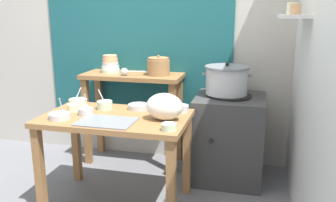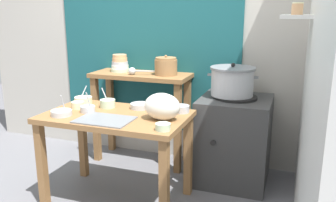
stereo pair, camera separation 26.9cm
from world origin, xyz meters
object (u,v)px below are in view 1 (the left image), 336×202
Objects in this scene: prep_bowl_0 at (181,108)px; prep_bowl_8 at (159,109)px; ladle at (126,72)px; back_shelf_table at (133,96)px; plastic_bag at (164,107)px; clay_pot at (158,66)px; prep_bowl_6 at (169,127)px; stove_block at (229,137)px; prep_bowl_1 at (60,116)px; prep_bowl_5 at (78,102)px; steamer_pot at (227,80)px; serving_tray at (106,122)px; prep_bowl_4 at (138,106)px; prep_table at (116,130)px; bowl_stack_enamel at (110,65)px; prep_bowl_7 at (86,111)px; prep_bowl_3 at (74,107)px; prep_bowl_2 at (105,105)px.

prep_bowl_8 is (-0.17, -0.03, -0.01)m from prep_bowl_0.
ladle is 0.71m from prep_bowl_8.
back_shelf_table is 3.57× the size of plastic_bag.
clay_pot is at bearing 105.79° from prep_bowl_8.
ladle is 2.64× the size of prep_bowl_6.
stove_block reaches higher than prep_bowl_0.
prep_bowl_5 is at bearing 96.76° from prep_bowl_1.
steamer_pot is at bearing -1.09° from ladle.
prep_bowl_4 is (0.11, 0.39, 0.02)m from serving_tray.
prep_bowl_0 is at bearing 0.54° from prep_bowl_4.
prep_table is 6.12× the size of bowl_stack_enamel.
prep_bowl_1 reaches higher than serving_tray.
stove_block is 2.90× the size of plastic_bag.
serving_tray is 3.92× the size of prep_bowl_6.
clay_pot reaches higher than bowl_stack_enamel.
serving_tray is (0.14, -0.96, 0.05)m from back_shelf_table.
prep_bowl_1 is (-0.23, -0.96, 0.06)m from back_shelf_table.
serving_tray is at bearing -81.72° from back_shelf_table.
back_shelf_table is 0.96m from plastic_bag.
prep_bowl_6 reaches higher than prep_table.
steamer_pot is 0.79m from plastic_bag.
prep_table is 0.27m from prep_bowl_7.
clay_pot is 0.62m from prep_bowl_4.
stove_block is at bearing 33.11° from prep_bowl_7.
bowl_stack_enamel reaches higher than prep_bowl_5.
prep_table is 7.33× the size of prep_bowl_5.
bowl_stack_enamel is at bearing 137.18° from prep_bowl_8.
prep_bowl_7 is 1.10× the size of prep_bowl_8.
serving_tray is at bearing -105.75° from prep_bowl_4.
bowl_stack_enamel is 1.08× the size of prep_bowl_7.
prep_bowl_6 is at bearing -51.03° from prep_bowl_4.
back_shelf_table is at bearing 113.66° from prep_bowl_4.
back_shelf_table is 1.00m from stove_block.
prep_bowl_8 is (0.18, -0.02, -0.00)m from prep_bowl_4.
plastic_bag reaches higher than prep_bowl_3.
prep_table is at bearing 5.29° from prep_bowl_7.
stove_block is 1.48m from prep_bowl_1.
clay_pot is 0.79× the size of plastic_bag.
bowl_stack_enamel is (-1.14, 0.13, 0.07)m from steamer_pot.
stove_block is 1.15m from prep_bowl_2.
ladle is at bearing 128.35° from plastic_bag.
prep_bowl_0 is 1.20× the size of prep_bowl_3.
steamer_pot reaches higher than prep_bowl_3.
prep_bowl_6 is 0.61× the size of prep_bowl_7.
serving_tray is at bearing -89.83° from prep_table.
prep_bowl_5 is at bearing 165.60° from plastic_bag.
prep_bowl_4 is (-0.70, -0.44, 0.36)m from stove_block.
prep_bowl_3 is at bearing 175.62° from plastic_bag.
prep_bowl_2 is 0.19m from prep_bowl_7.
stove_block reaches higher than prep_bowl_4.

